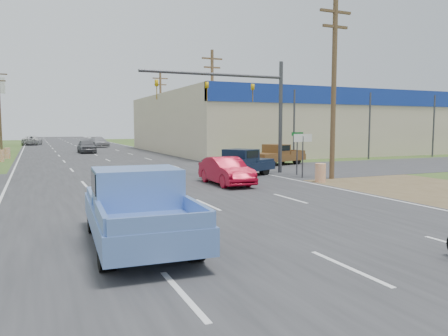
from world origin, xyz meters
name	(u,v)px	position (x,y,z in m)	size (l,w,h in m)	color
ground	(348,269)	(0.00, 0.00, 0.00)	(200.00, 200.00, 0.00)	#34491D
main_road	(96,155)	(0.00, 40.00, 0.01)	(15.00, 180.00, 0.02)	#2D2D30
cross_road	(145,177)	(0.00, 18.00, 0.01)	(120.00, 10.00, 0.02)	#2D2D30
dirt_verge	(392,184)	(11.00, 10.00, 0.01)	(8.00, 18.00, 0.01)	brown
big_box_store	(344,124)	(32.00, 39.93, 3.31)	(50.00, 28.10, 6.60)	#B7A88C
utility_pole_1	(334,84)	(9.50, 13.00, 5.32)	(2.00, 0.28, 10.00)	#4C3823
utility_pole_2	(212,101)	(9.50, 31.00, 5.32)	(2.00, 0.28, 10.00)	#4C3823
utility_pole_3	(161,108)	(9.50, 49.00, 5.32)	(2.00, 0.28, 10.00)	#4C3823
utility_pole_6	(0,107)	(-9.50, 52.00, 5.32)	(2.00, 0.28, 10.00)	#4C3823
tree_3	(340,112)	(55.00, 70.00, 6.19)	(8.40, 8.40, 10.40)	#422D19
tree_5	(192,115)	(30.00, 95.00, 5.88)	(7.98, 7.98, 9.88)	#422D19
barrel_0	(320,173)	(8.00, 12.00, 0.50)	(0.56, 0.56, 1.00)	orange
barrel_1	(253,161)	(8.40, 20.50, 0.50)	(0.56, 0.56, 1.00)	orange
barrel_2	(0,156)	(-8.50, 34.00, 0.50)	(0.56, 0.56, 1.00)	orange
barrel_3	(7,153)	(-8.20, 38.00, 0.50)	(0.56, 0.56, 1.00)	orange
lane_sign	(303,145)	(8.20, 14.00, 1.90)	(1.20, 0.08, 2.52)	#3F3F44
street_name_sign	(297,149)	(8.80, 15.50, 1.61)	(0.80, 0.08, 2.61)	#3F3F44
signal_mast	(243,96)	(5.82, 17.00, 4.80)	(9.12, 0.40, 7.00)	#3F3F44
red_convertible	(226,171)	(2.97, 13.00, 0.70)	(1.47, 4.23, 1.39)	maroon
blue_pickup	(137,206)	(-3.57, 3.70, 0.96)	(2.52, 5.87, 1.91)	black
navy_pickup	(241,163)	(5.31, 16.13, 0.81)	(5.17, 3.92, 1.61)	black
brown_pickup	(276,155)	(11.11, 21.96, 0.81)	(5.15, 3.29, 1.60)	black
distant_car_grey	(87,146)	(-0.50, 43.81, 0.76)	(1.80, 4.48, 1.52)	#5A5A5F
distant_car_silver	(98,142)	(2.62, 57.82, 0.74)	(2.08, 5.12, 1.49)	#9C9CA0
distant_car_white	(32,140)	(-6.12, 69.44, 0.75)	(2.47, 5.37, 1.49)	#BBBBBB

